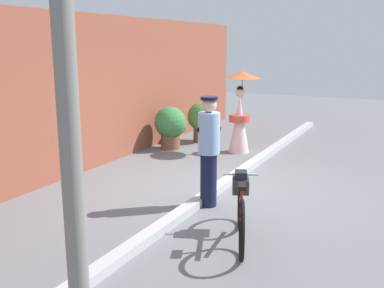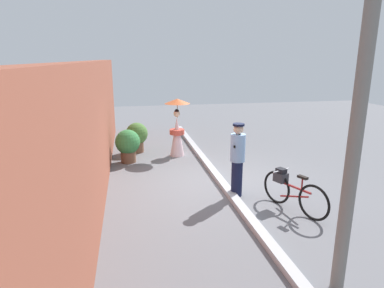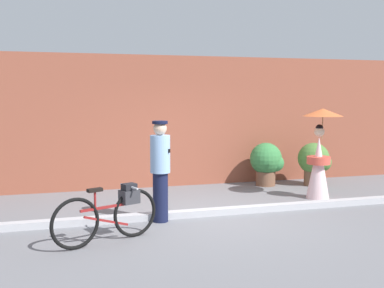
% 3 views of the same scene
% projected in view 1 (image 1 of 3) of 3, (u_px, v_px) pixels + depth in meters
% --- Properties ---
extents(ground_plane, '(30.00, 30.00, 0.00)m').
position_uv_depth(ground_plane, '(221.00, 189.00, 7.89)').
color(ground_plane, slate).
extents(building_wall, '(14.00, 0.40, 3.10)m').
position_uv_depth(building_wall, '(81.00, 93.00, 8.91)').
color(building_wall, brown).
rests_on(building_wall, ground_plane).
extents(sidewalk_curb, '(14.00, 0.20, 0.12)m').
position_uv_depth(sidewalk_curb, '(221.00, 186.00, 7.87)').
color(sidewalk_curb, '#B2B2B7').
rests_on(sidewalk_curb, ground_plane).
extents(bicycle_near_officer, '(1.61, 0.73, 0.84)m').
position_uv_depth(bicycle_near_officer, '(241.00, 207.00, 5.77)').
color(bicycle_near_officer, black).
rests_on(bicycle_near_officer, ground_plane).
extents(person_officer, '(0.34, 0.34, 1.74)m').
position_uv_depth(person_officer, '(209.00, 148.00, 6.87)').
color(person_officer, '#141938').
rests_on(person_officer, ground_plane).
extents(person_with_parasol, '(0.83, 0.83, 1.89)m').
position_uv_depth(person_with_parasol, '(240.00, 112.00, 10.37)').
color(person_with_parasol, silver).
rests_on(person_with_parasol, ground_plane).
extents(potted_plant_by_door, '(0.79, 0.77, 1.04)m').
position_uv_depth(potted_plant_by_door, '(171.00, 125.00, 10.79)').
color(potted_plant_by_door, brown).
rests_on(potted_plant_by_door, ground_plane).
extents(potted_plant_small, '(0.77, 0.75, 1.03)m').
position_uv_depth(potted_plant_small, '(203.00, 119.00, 11.61)').
color(potted_plant_small, brown).
rests_on(potted_plant_small, ground_plane).
extents(utility_pole, '(0.18, 0.18, 4.80)m').
position_uv_depth(utility_pole, '(65.00, 59.00, 3.44)').
color(utility_pole, slate).
rests_on(utility_pole, ground_plane).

